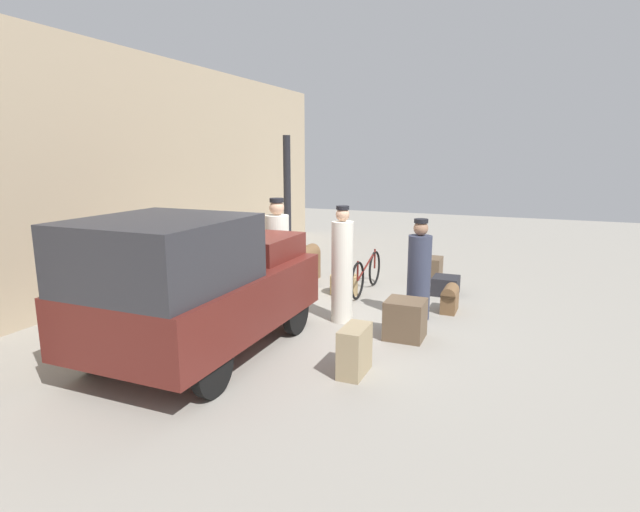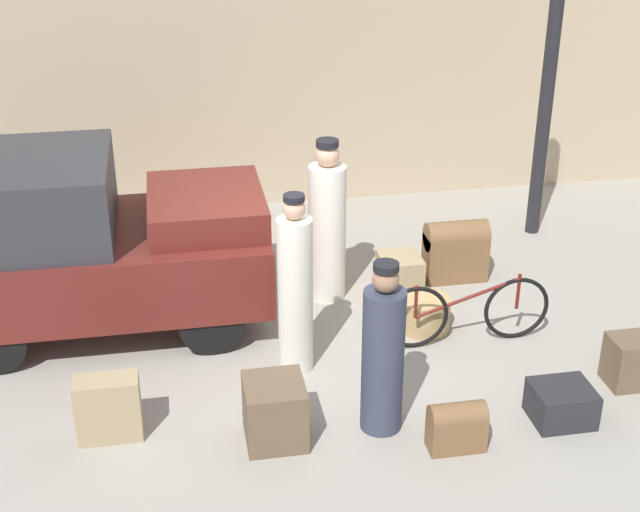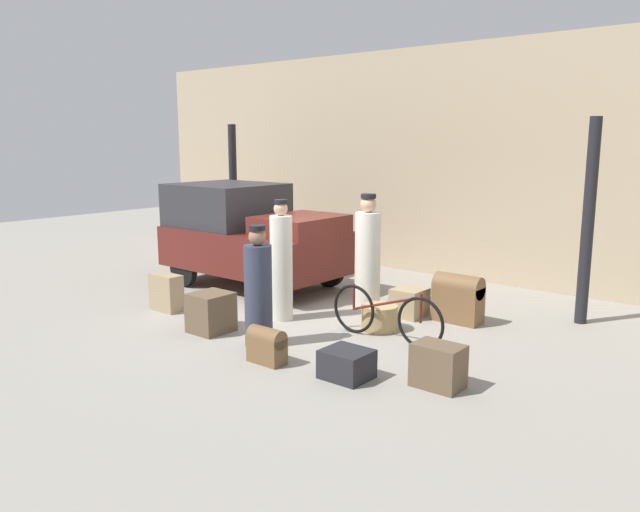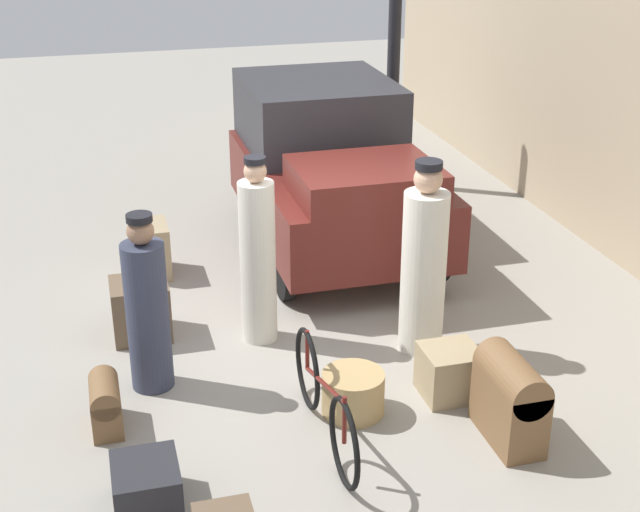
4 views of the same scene
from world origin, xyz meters
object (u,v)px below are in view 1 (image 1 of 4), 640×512
truck (195,282)px  trunk_umber_medium (355,351)px  bicycle (366,274)px  trunk_wicker_pale (432,269)px  conductor_in_dark_uniform (342,269)px  porter_with_bicycle (419,274)px  wicker_basket (344,285)px  suitcase_tan_flat (405,319)px  trunk_barrel_dark (450,298)px  suitcase_black_upright (306,262)px  porter_lifting_near_truck (278,255)px  suitcase_small_leather (300,279)px  trunk_large_brown (446,285)px

truck → trunk_umber_medium: (0.24, -2.09, -0.69)m
truck → bicycle: (3.80, -1.12, -0.63)m
truck → trunk_wicker_pale: bearing=-22.4°
conductor_in_dark_uniform → porter_with_bicycle: bearing=-61.3°
truck → wicker_basket: truck is taller
suitcase_tan_flat → trunk_barrel_dark: bearing=-15.2°
suitcase_black_upright → truck: bearing=-175.9°
bicycle → suitcase_tan_flat: (-2.14, -1.25, -0.08)m
porter_lifting_near_truck → conductor_in_dark_uniform: 1.54m
bicycle → trunk_wicker_pale: 1.69m
suitcase_black_upright → suitcase_small_leather: bearing=-164.6°
porter_lifting_near_truck → trunk_large_brown: (1.63, -2.71, -0.68)m
conductor_in_dark_uniform → suitcase_tan_flat: bearing=-107.9°
conductor_in_dark_uniform → trunk_barrel_dark: 1.99m
truck → trunk_wicker_pale: size_ratio=6.26×
truck → conductor_in_dark_uniform: truck is taller
suitcase_black_upright → bicycle: bearing=-103.8°
trunk_barrel_dark → trunk_large_brown: bearing=12.2°
conductor_in_dark_uniform → porter_lifting_near_truck: bearing=68.0°
porter_lifting_near_truck → suitcase_tan_flat: (-0.93, -2.53, -0.57)m
porter_with_bicycle → suitcase_small_leather: bearing=71.5°
suitcase_tan_flat → trunk_umber_medium: 1.44m
truck → porter_lifting_near_truck: (2.59, 0.15, -0.14)m
trunk_barrel_dark → conductor_in_dark_uniform: bearing=127.4°
porter_lifting_near_truck → porter_with_bicycle: porter_lifting_near_truck is taller
porter_with_bicycle → trunk_wicker_pale: size_ratio=2.97×
trunk_large_brown → suitcase_tan_flat: bearing=176.0°
truck → porter_lifting_near_truck: bearing=3.3°
trunk_large_brown → trunk_barrel_dark: (-1.06, -0.23, 0.07)m
trunk_large_brown → suitcase_small_leather: (-0.79, 2.65, 0.05)m
trunk_large_brown → truck: bearing=148.8°
porter_with_bicycle → trunk_wicker_pale: (2.56, 0.24, -0.49)m
truck → porter_with_bicycle: 3.53m
conductor_in_dark_uniform → trunk_wicker_pale: 3.32m
porter_with_bicycle → conductor_in_dark_uniform: bearing=118.7°
wicker_basket → conductor_in_dark_uniform: (-1.46, -0.49, 0.67)m
trunk_umber_medium → trunk_barrel_dark: trunk_umber_medium is taller
trunk_wicker_pale → suitcase_small_leather: size_ratio=1.12×
porter_lifting_near_truck → trunk_umber_medium: 3.29m
conductor_in_dark_uniform → trunk_barrel_dark: size_ratio=3.79×
wicker_basket → trunk_barrel_dark: 2.02m
trunk_barrel_dark → porter_with_bicycle: bearing=142.8°
suitcase_black_upright → wicker_basket: bearing=-122.1°
bicycle → suitcase_small_leather: bicycle is taller
porter_with_bicycle → suitcase_tan_flat: 1.05m
trunk_wicker_pale → trunk_umber_medium: size_ratio=0.92×
porter_with_bicycle → trunk_large_brown: 1.72m
bicycle → porter_lifting_near_truck: size_ratio=0.96×
trunk_wicker_pale → trunk_umber_medium: (-4.92, 0.03, 0.05)m
trunk_wicker_pale → suitcase_black_upright: bearing=112.7°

